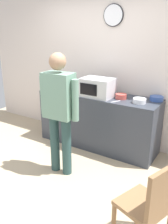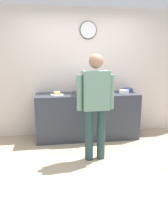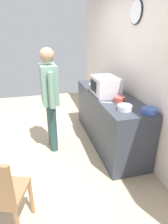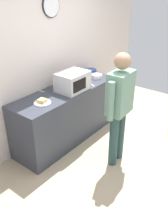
{
  "view_description": "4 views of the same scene",
  "coord_description": "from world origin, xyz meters",
  "px_view_note": "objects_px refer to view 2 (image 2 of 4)",
  "views": [
    {
      "loc": [
        1.89,
        -2.13,
        1.97
      ],
      "look_at": [
        0.04,
        0.8,
        0.74
      ],
      "focal_mm": 38.15,
      "sensor_mm": 36.0,
      "label": 1
    },
    {
      "loc": [
        -0.67,
        -3.11,
        1.65
      ],
      "look_at": [
        -0.06,
        0.81,
        0.65
      ],
      "focal_mm": 35.82,
      "sensor_mm": 36.0,
      "label": 2
    },
    {
      "loc": [
        2.97,
        0.01,
        1.91
      ],
      "look_at": [
        0.08,
        0.77,
        0.63
      ],
      "focal_mm": 30.78,
      "sensor_mm": 36.0,
      "label": 3
    },
    {
      "loc": [
        -2.67,
        -1.26,
        2.46
      ],
      "look_at": [
        -0.01,
        0.81,
        0.67
      ],
      "focal_mm": 39.26,
      "sensor_mm": 36.0,
      "label": 4
    }
  ],
  "objects_px": {
    "sandwich_plate": "(57,94)",
    "fork_utensil": "(70,92)",
    "spoon_utensil": "(110,95)",
    "mixing_bowl": "(128,90)",
    "cereal_bowl": "(124,92)",
    "microwave": "(90,87)",
    "salad_bowl": "(107,92)",
    "person_standing": "(96,100)"
  },
  "relations": [
    {
      "from": "microwave",
      "to": "salad_bowl",
      "type": "height_order",
      "value": "microwave"
    },
    {
      "from": "microwave",
      "to": "salad_bowl",
      "type": "xyz_separation_m",
      "value": [
        0.37,
        0.09,
        -0.11
      ]
    },
    {
      "from": "sandwich_plate",
      "to": "salad_bowl",
      "type": "height_order",
      "value": "salad_bowl"
    },
    {
      "from": "sandwich_plate",
      "to": "mixing_bowl",
      "type": "distance_m",
      "value": 1.53
    },
    {
      "from": "mixing_bowl",
      "to": "spoon_utensil",
      "type": "relative_size",
      "value": 1.2
    },
    {
      "from": "sandwich_plate",
      "to": "salad_bowl",
      "type": "relative_size",
      "value": 1.43
    },
    {
      "from": "microwave",
      "to": "cereal_bowl",
      "type": "relative_size",
      "value": 2.58
    },
    {
      "from": "sandwich_plate",
      "to": "person_standing",
      "type": "bearing_deg",
      "value": -59.13
    },
    {
      "from": "sandwich_plate",
      "to": "spoon_utensil",
      "type": "bearing_deg",
      "value": -8.09
    },
    {
      "from": "sandwich_plate",
      "to": "spoon_utensil",
      "type": "height_order",
      "value": "sandwich_plate"
    },
    {
      "from": "cereal_bowl",
      "to": "spoon_utensil",
      "type": "height_order",
      "value": "cereal_bowl"
    },
    {
      "from": "sandwich_plate",
      "to": "salad_bowl",
      "type": "xyz_separation_m",
      "value": [
        1.01,
        0.05,
        0.02
      ]
    },
    {
      "from": "fork_utensil",
      "to": "person_standing",
      "type": "height_order",
      "value": "person_standing"
    },
    {
      "from": "sandwich_plate",
      "to": "cereal_bowl",
      "type": "xyz_separation_m",
      "value": [
        1.33,
        -0.01,
        0.02
      ]
    },
    {
      "from": "microwave",
      "to": "fork_utensil",
      "type": "relative_size",
      "value": 2.94
    },
    {
      "from": "microwave",
      "to": "person_standing",
      "type": "relative_size",
      "value": 0.3
    },
    {
      "from": "microwave",
      "to": "spoon_utensil",
      "type": "relative_size",
      "value": 2.94
    },
    {
      "from": "mixing_bowl",
      "to": "fork_utensil",
      "type": "distance_m",
      "value": 1.23
    },
    {
      "from": "sandwich_plate",
      "to": "microwave",
      "type": "bearing_deg",
      "value": -3.04
    },
    {
      "from": "microwave",
      "to": "salad_bowl",
      "type": "relative_size",
      "value": 2.86
    },
    {
      "from": "sandwich_plate",
      "to": "mixing_bowl",
      "type": "relative_size",
      "value": 1.23
    },
    {
      "from": "fork_utensil",
      "to": "spoon_utensil",
      "type": "distance_m",
      "value": 0.88
    },
    {
      "from": "spoon_utensil",
      "to": "fork_utensil",
      "type": "bearing_deg",
      "value": 145.68
    },
    {
      "from": "cereal_bowl",
      "to": "microwave",
      "type": "bearing_deg",
      "value": -178.43
    },
    {
      "from": "sandwich_plate",
      "to": "spoon_utensil",
      "type": "relative_size",
      "value": 1.47
    },
    {
      "from": "sandwich_plate",
      "to": "person_standing",
      "type": "relative_size",
      "value": 0.15
    },
    {
      "from": "sandwich_plate",
      "to": "fork_utensil",
      "type": "xyz_separation_m",
      "value": [
        0.28,
        0.35,
        -0.02
      ]
    },
    {
      "from": "cereal_bowl",
      "to": "fork_utensil",
      "type": "relative_size",
      "value": 1.14
    },
    {
      "from": "mixing_bowl",
      "to": "sandwich_plate",
      "type": "bearing_deg",
      "value": -170.9
    },
    {
      "from": "fork_utensil",
      "to": "person_standing",
      "type": "xyz_separation_m",
      "value": [
        0.28,
        -1.29,
        0.06
      ]
    },
    {
      "from": "mixing_bowl",
      "to": "fork_utensil",
      "type": "height_order",
      "value": "mixing_bowl"
    },
    {
      "from": "sandwich_plate",
      "to": "person_standing",
      "type": "height_order",
      "value": "person_standing"
    },
    {
      "from": "mixing_bowl",
      "to": "spoon_utensil",
      "type": "xyz_separation_m",
      "value": [
        -0.5,
        -0.39,
        -0.03
      ]
    },
    {
      "from": "spoon_utensil",
      "to": "cereal_bowl",
      "type": "bearing_deg",
      "value": 21.67
    },
    {
      "from": "spoon_utensil",
      "to": "sandwich_plate",
      "type": "bearing_deg",
      "value": 171.91
    },
    {
      "from": "cereal_bowl",
      "to": "person_standing",
      "type": "relative_size",
      "value": 0.11
    },
    {
      "from": "cereal_bowl",
      "to": "salad_bowl",
      "type": "bearing_deg",
      "value": 168.14
    },
    {
      "from": "spoon_utensil",
      "to": "mixing_bowl",
      "type": "bearing_deg",
      "value": 37.5
    },
    {
      "from": "mixing_bowl",
      "to": "microwave",
      "type": "bearing_deg",
      "value": -162.46
    },
    {
      "from": "microwave",
      "to": "sandwich_plate",
      "type": "height_order",
      "value": "microwave"
    },
    {
      "from": "microwave",
      "to": "salad_bowl",
      "type": "bearing_deg",
      "value": 13.2
    },
    {
      "from": "cereal_bowl",
      "to": "spoon_utensil",
      "type": "relative_size",
      "value": 1.14
    }
  ]
}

